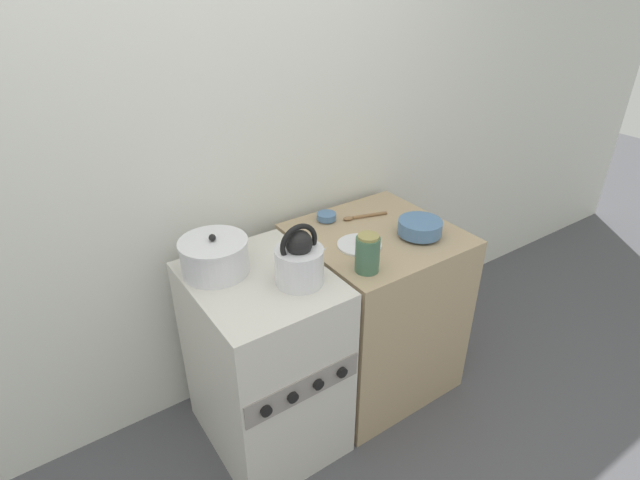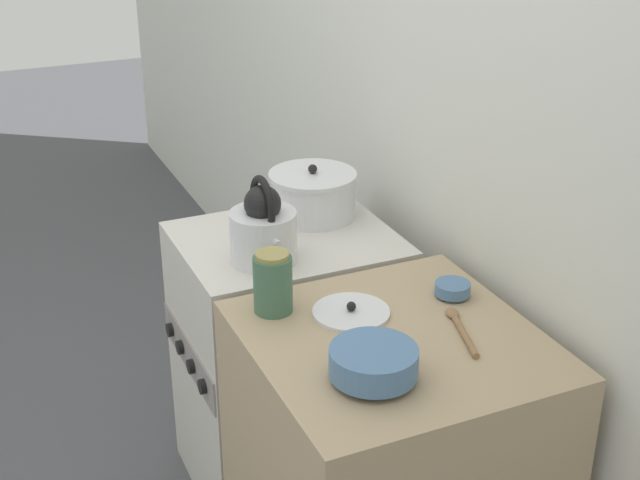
{
  "view_description": "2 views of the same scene",
  "coord_description": "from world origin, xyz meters",
  "px_view_note": "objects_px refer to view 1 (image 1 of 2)",
  "views": [
    {
      "loc": [
        -0.72,
        -1.16,
        1.94
      ],
      "look_at": [
        0.27,
        0.28,
        0.96
      ],
      "focal_mm": 28.0,
      "sensor_mm": 36.0,
      "label": 1
    },
    {
      "loc": [
        2.21,
        -0.56,
        1.96
      ],
      "look_at": [
        0.27,
        0.3,
        0.97
      ],
      "focal_mm": 50.0,
      "sensor_mm": 36.0,
      "label": 2
    }
  ],
  "objects_px": {
    "enamel_bowl": "(420,227)",
    "small_ceramic_bowl": "(326,216)",
    "stove": "(265,361)",
    "kettle": "(300,260)",
    "loose_pot_lid": "(359,245)",
    "cooking_pot": "(215,256)",
    "storage_jar": "(367,253)"
  },
  "relations": [
    {
      "from": "small_ceramic_bowl",
      "to": "storage_jar",
      "type": "height_order",
      "value": "storage_jar"
    },
    {
      "from": "kettle",
      "to": "loose_pot_lid",
      "type": "bearing_deg",
      "value": 14.23
    },
    {
      "from": "small_ceramic_bowl",
      "to": "storage_jar",
      "type": "relative_size",
      "value": 0.58
    },
    {
      "from": "small_ceramic_bowl",
      "to": "stove",
      "type": "bearing_deg",
      "value": -152.78
    },
    {
      "from": "storage_jar",
      "to": "loose_pot_lid",
      "type": "distance_m",
      "value": 0.21
    },
    {
      "from": "cooking_pot",
      "to": "storage_jar",
      "type": "height_order",
      "value": "cooking_pot"
    },
    {
      "from": "kettle",
      "to": "small_ceramic_bowl",
      "type": "bearing_deg",
      "value": 43.97
    },
    {
      "from": "stove",
      "to": "small_ceramic_bowl",
      "type": "height_order",
      "value": "small_ceramic_bowl"
    },
    {
      "from": "small_ceramic_bowl",
      "to": "loose_pot_lid",
      "type": "relative_size",
      "value": 0.47
    },
    {
      "from": "stove",
      "to": "small_ceramic_bowl",
      "type": "relative_size",
      "value": 9.4
    },
    {
      "from": "kettle",
      "to": "storage_jar",
      "type": "bearing_deg",
      "value": -16.15
    },
    {
      "from": "cooking_pot",
      "to": "stove",
      "type": "bearing_deg",
      "value": -49.83
    },
    {
      "from": "enamel_bowl",
      "to": "small_ceramic_bowl",
      "type": "bearing_deg",
      "value": 125.4
    },
    {
      "from": "kettle",
      "to": "cooking_pot",
      "type": "height_order",
      "value": "kettle"
    },
    {
      "from": "kettle",
      "to": "storage_jar",
      "type": "xyz_separation_m",
      "value": [
        0.27,
        -0.08,
        -0.02
      ]
    },
    {
      "from": "stove",
      "to": "kettle",
      "type": "xyz_separation_m",
      "value": [
        0.12,
        -0.11,
        0.53
      ]
    },
    {
      "from": "cooking_pot",
      "to": "enamel_bowl",
      "type": "height_order",
      "value": "cooking_pot"
    },
    {
      "from": "enamel_bowl",
      "to": "stove",
      "type": "bearing_deg",
      "value": 172.38
    },
    {
      "from": "cooking_pot",
      "to": "storage_jar",
      "type": "distance_m",
      "value": 0.6
    },
    {
      "from": "kettle",
      "to": "small_ceramic_bowl",
      "type": "height_order",
      "value": "kettle"
    },
    {
      "from": "stove",
      "to": "enamel_bowl",
      "type": "bearing_deg",
      "value": -7.62
    },
    {
      "from": "enamel_bowl",
      "to": "loose_pot_lid",
      "type": "relative_size",
      "value": 1.01
    },
    {
      "from": "cooking_pot",
      "to": "enamel_bowl",
      "type": "xyz_separation_m",
      "value": [
        0.88,
        -0.24,
        -0.03
      ]
    },
    {
      "from": "small_ceramic_bowl",
      "to": "enamel_bowl",
      "type": "bearing_deg",
      "value": -54.6
    },
    {
      "from": "stove",
      "to": "kettle",
      "type": "height_order",
      "value": "kettle"
    },
    {
      "from": "small_ceramic_bowl",
      "to": "storage_jar",
      "type": "distance_m",
      "value": 0.47
    },
    {
      "from": "kettle",
      "to": "loose_pot_lid",
      "type": "xyz_separation_m",
      "value": [
        0.36,
        0.09,
        -0.09
      ]
    },
    {
      "from": "small_ceramic_bowl",
      "to": "kettle",
      "type": "bearing_deg",
      "value": -136.03
    },
    {
      "from": "storage_jar",
      "to": "cooking_pot",
      "type": "bearing_deg",
      "value": 146.87
    },
    {
      "from": "stove",
      "to": "kettle",
      "type": "relative_size",
      "value": 3.46
    },
    {
      "from": "cooking_pot",
      "to": "small_ceramic_bowl",
      "type": "relative_size",
      "value": 2.94
    },
    {
      "from": "stove",
      "to": "loose_pot_lid",
      "type": "height_order",
      "value": "loose_pot_lid"
    }
  ]
}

